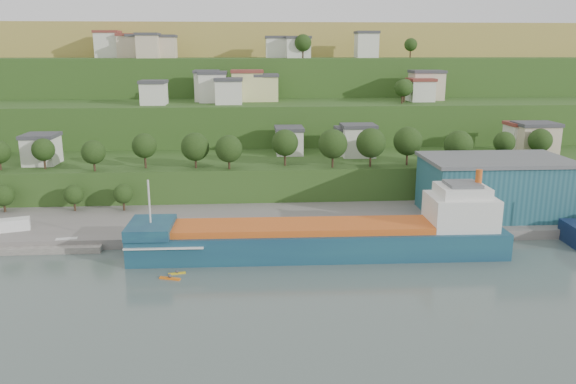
{
  "coord_description": "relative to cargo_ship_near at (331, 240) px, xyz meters",
  "views": [
    {
      "loc": [
        -6.24,
        -89.89,
        37.54
      ],
      "look_at": [
        1.0,
        15.0,
        10.98
      ],
      "focal_mm": 35.0,
      "sensor_mm": 36.0,
      "label": 1
    }
  ],
  "objects": [
    {
      "name": "ground",
      "position": [
        -8.72,
        -9.69,
        -2.87
      ],
      "size": [
        500.0,
        500.0,
        0.0
      ],
      "primitive_type": "plane",
      "color": "#47564F",
      "rests_on": "ground"
    },
    {
      "name": "quay",
      "position": [
        11.28,
        18.31,
        -2.87
      ],
      "size": [
        220.0,
        26.0,
        4.0
      ],
      "primitive_type": "cube",
      "color": "slate",
      "rests_on": "ground"
    },
    {
      "name": "pebble_beach",
      "position": [
        -63.72,
        12.31,
        -2.87
      ],
      "size": [
        40.0,
        18.0,
        2.4
      ],
      "primitive_type": "cube",
      "color": "slate",
      "rests_on": "ground"
    },
    {
      "name": "hillside",
      "position": [
        -8.71,
        159.03,
        -2.8
      ],
      "size": [
        360.0,
        211.26,
        96.0
      ],
      "color": "#284719",
      "rests_on": "ground"
    },
    {
      "name": "cargo_ship_near",
      "position": [
        0.0,
        0.0,
        0.0
      ],
      "size": [
        70.19,
        12.12,
        18.0
      ],
      "rotation": [
        0.0,
        0.0,
        -0.02
      ],
      "color": "#142E4C",
      "rests_on": "ground"
    },
    {
      "name": "warehouse",
      "position": [
        38.96,
        17.71,
        5.56
      ],
      "size": [
        31.09,
        19.15,
        12.8
      ],
      "rotation": [
        0.0,
        0.0,
        -0.0
      ],
      "color": "#1D4D59",
      "rests_on": "quay"
    },
    {
      "name": "caravan",
      "position": [
        -63.5,
        12.81,
        -0.09
      ],
      "size": [
        7.33,
        4.76,
        3.17
      ],
      "primitive_type": "cube",
      "rotation": [
        0.0,
        0.0,
        0.31
      ],
      "color": "white",
      "rests_on": "pebble_beach"
    },
    {
      "name": "dinghy",
      "position": [
        -50.91,
        6.75,
        -1.27
      ],
      "size": [
        4.22,
        2.13,
        0.81
      ],
      "primitive_type": "cube",
      "rotation": [
        0.0,
        0.0,
        0.16
      ],
      "color": "silver",
      "rests_on": "pebble_beach"
    },
    {
      "name": "kayak_orange",
      "position": [
        -28.83,
        -10.06,
        -2.6
      ],
      "size": [
        3.7,
        1.73,
        0.92
      ],
      "rotation": [
        0.0,
        0.0,
        -0.31
      ],
      "color": "orange",
      "rests_on": "ground"
    },
    {
      "name": "kayak_yellow",
      "position": [
        -27.92,
        -7.84,
        -2.65
      ],
      "size": [
        3.03,
        1.12,
        0.75
      ],
      "rotation": [
        0.0,
        0.0,
        0.2
      ],
      "color": "gold",
      "rests_on": "ground"
    }
  ]
}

